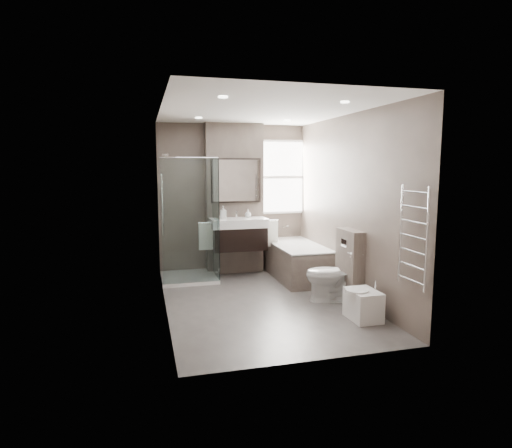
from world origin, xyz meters
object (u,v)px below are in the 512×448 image
object	(u,v)px
vanity	(239,234)
bidet	(363,304)
toilet	(333,275)
bathtub	(297,259)

from	to	relation	value
vanity	bidet	world-z (taller)	vanity
vanity	bidet	bearing A→B (deg)	-67.28
toilet	bidet	bearing A→B (deg)	19.87
vanity	bidet	size ratio (longest dim) A/B	1.98
toilet	bidet	world-z (taller)	toilet
toilet	bathtub	bearing A→B (deg)	-161.48
bathtub	bidet	distance (m)	2.10
bathtub	toilet	size ratio (longest dim) A/B	2.14
vanity	toilet	world-z (taller)	vanity
vanity	toilet	xyz separation A→B (m)	(0.97, -1.65, -0.37)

